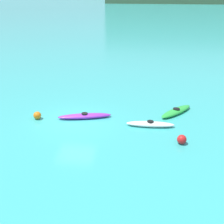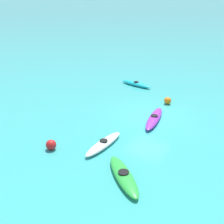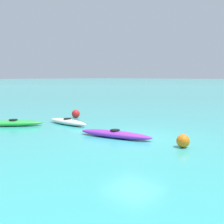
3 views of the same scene
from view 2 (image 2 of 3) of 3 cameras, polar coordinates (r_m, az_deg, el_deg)
ground_plane at (r=18.83m, az=7.44°, el=-0.69°), size 600.00×600.00×0.00m
kayak_purple at (r=18.07m, az=8.42°, el=-1.25°), size 3.62×1.55×0.37m
kayak_green at (r=12.67m, az=2.31°, el=-12.58°), size 2.57×2.94×0.37m
kayak_white at (r=15.02m, az=-1.68°, el=-6.34°), size 3.05×0.75×0.37m
kayak_cyan at (r=24.57m, az=4.84°, el=5.59°), size 1.01×3.03×0.37m
buoy_red at (r=15.03m, az=-12.07°, el=-6.42°), size 0.53×0.53×0.53m
buoy_orange at (r=20.85m, az=11.03°, el=2.25°), size 0.52×0.52×0.52m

